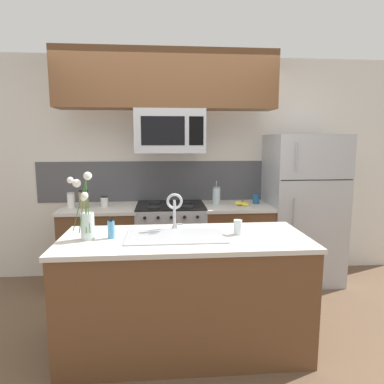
{
  "coord_description": "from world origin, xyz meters",
  "views": [
    {
      "loc": [
        -0.08,
        -2.88,
        1.64
      ],
      "look_at": [
        0.19,
        0.27,
        1.16
      ],
      "focal_mm": 32.0,
      "sensor_mm": 36.0,
      "label": 1
    }
  ],
  "objects_px": {
    "coffee_tin": "(256,199)",
    "stove_range": "(171,244)",
    "microwave": "(170,131)",
    "storage_jar_medium": "(84,199)",
    "banana_bunch": "(242,204)",
    "french_press": "(216,196)",
    "storage_jar_tall": "(71,200)",
    "sink_faucet": "(175,206)",
    "flower_vase": "(86,218)",
    "dish_soap_bottle": "(111,229)",
    "storage_jar_short": "(104,201)",
    "refrigerator": "(302,208)",
    "drinking_glass": "(238,227)"
  },
  "relations": [
    {
      "from": "coffee_tin",
      "to": "dish_soap_bottle",
      "type": "bearing_deg",
      "value": -138.5
    },
    {
      "from": "microwave",
      "to": "refrigerator",
      "type": "height_order",
      "value": "microwave"
    },
    {
      "from": "storage_jar_tall",
      "to": "storage_jar_medium",
      "type": "bearing_deg",
      "value": -9.5
    },
    {
      "from": "storage_jar_short",
      "to": "coffee_tin",
      "type": "xyz_separation_m",
      "value": [
        1.73,
        0.02,
        -0.0
      ]
    },
    {
      "from": "banana_bunch",
      "to": "sink_faucet",
      "type": "bearing_deg",
      "value": -129.14
    },
    {
      "from": "stove_range",
      "to": "coffee_tin",
      "type": "distance_m",
      "value": 1.12
    },
    {
      "from": "refrigerator",
      "to": "drinking_glass",
      "type": "distance_m",
      "value": 1.63
    },
    {
      "from": "stove_range",
      "to": "flower_vase",
      "type": "xyz_separation_m",
      "value": [
        -0.65,
        -1.28,
        0.61
      ]
    },
    {
      "from": "coffee_tin",
      "to": "stove_range",
      "type": "bearing_deg",
      "value": -177.12
    },
    {
      "from": "refrigerator",
      "to": "storage_jar_tall",
      "type": "relative_size",
      "value": 10.22
    },
    {
      "from": "stove_range",
      "to": "sink_faucet",
      "type": "xyz_separation_m",
      "value": [
        0.01,
        -1.04,
        0.65
      ]
    },
    {
      "from": "storage_jar_short",
      "to": "dish_soap_bottle",
      "type": "relative_size",
      "value": 0.7
    },
    {
      "from": "storage_jar_tall",
      "to": "storage_jar_short",
      "type": "xyz_separation_m",
      "value": [
        0.35,
        0.04,
        -0.03
      ]
    },
    {
      "from": "french_press",
      "to": "sink_faucet",
      "type": "relative_size",
      "value": 0.87
    },
    {
      "from": "french_press",
      "to": "dish_soap_bottle",
      "type": "relative_size",
      "value": 1.62
    },
    {
      "from": "storage_jar_medium",
      "to": "french_press",
      "type": "distance_m",
      "value": 1.48
    },
    {
      "from": "french_press",
      "to": "drinking_glass",
      "type": "height_order",
      "value": "french_press"
    },
    {
      "from": "french_press",
      "to": "flower_vase",
      "type": "relative_size",
      "value": 0.52
    },
    {
      "from": "storage_jar_tall",
      "to": "storage_jar_medium",
      "type": "height_order",
      "value": "storage_jar_medium"
    },
    {
      "from": "storage_jar_tall",
      "to": "coffee_tin",
      "type": "relative_size",
      "value": 1.51
    },
    {
      "from": "refrigerator",
      "to": "microwave",
      "type": "bearing_deg",
      "value": -178.47
    },
    {
      "from": "storage_jar_medium",
      "to": "drinking_glass",
      "type": "xyz_separation_m",
      "value": [
        1.44,
        -1.19,
        -0.04
      ]
    },
    {
      "from": "microwave",
      "to": "storage_jar_medium",
      "type": "xyz_separation_m",
      "value": [
        -0.94,
        -0.02,
        -0.73
      ]
    },
    {
      "from": "stove_range",
      "to": "sink_faucet",
      "type": "bearing_deg",
      "value": -89.4
    },
    {
      "from": "microwave",
      "to": "drinking_glass",
      "type": "distance_m",
      "value": 1.51
    },
    {
      "from": "refrigerator",
      "to": "flower_vase",
      "type": "height_order",
      "value": "refrigerator"
    },
    {
      "from": "storage_jar_medium",
      "to": "flower_vase",
      "type": "distance_m",
      "value": 1.28
    },
    {
      "from": "storage_jar_medium",
      "to": "drinking_glass",
      "type": "relative_size",
      "value": 1.68
    },
    {
      "from": "storage_jar_short",
      "to": "sink_faucet",
      "type": "distance_m",
      "value": 1.31
    },
    {
      "from": "microwave",
      "to": "coffee_tin",
      "type": "bearing_deg",
      "value": 4.09
    },
    {
      "from": "storage_jar_tall",
      "to": "french_press",
      "type": "relative_size",
      "value": 0.62
    },
    {
      "from": "french_press",
      "to": "drinking_glass",
      "type": "bearing_deg",
      "value": -91.47
    },
    {
      "from": "banana_bunch",
      "to": "french_press",
      "type": "bearing_deg",
      "value": 156.76
    },
    {
      "from": "storage_jar_tall",
      "to": "storage_jar_medium",
      "type": "distance_m",
      "value": 0.14
    },
    {
      "from": "refrigerator",
      "to": "storage_jar_medium",
      "type": "height_order",
      "value": "refrigerator"
    },
    {
      "from": "storage_jar_tall",
      "to": "sink_faucet",
      "type": "relative_size",
      "value": 0.54
    },
    {
      "from": "microwave",
      "to": "refrigerator",
      "type": "bearing_deg",
      "value": 1.53
    },
    {
      "from": "storage_jar_medium",
      "to": "banana_bunch",
      "type": "bearing_deg",
      "value": -0.77
    },
    {
      "from": "microwave",
      "to": "sink_faucet",
      "type": "xyz_separation_m",
      "value": [
        0.01,
        -1.02,
        -0.63
      ]
    },
    {
      "from": "refrigerator",
      "to": "french_press",
      "type": "distance_m",
      "value": 1.02
    },
    {
      "from": "storage_jar_tall",
      "to": "sink_faucet",
      "type": "height_order",
      "value": "sink_faucet"
    },
    {
      "from": "refrigerator",
      "to": "dish_soap_bottle",
      "type": "relative_size",
      "value": 10.32
    },
    {
      "from": "banana_bunch",
      "to": "flower_vase",
      "type": "relative_size",
      "value": 0.37
    },
    {
      "from": "refrigerator",
      "to": "storage_jar_tall",
      "type": "height_order",
      "value": "refrigerator"
    },
    {
      "from": "flower_vase",
      "to": "dish_soap_bottle",
      "type": "bearing_deg",
      "value": 8.87
    },
    {
      "from": "storage_jar_medium",
      "to": "french_press",
      "type": "xyz_separation_m",
      "value": [
        1.47,
        0.1,
        0.0
      ]
    },
    {
      "from": "storage_jar_medium",
      "to": "sink_faucet",
      "type": "xyz_separation_m",
      "value": [
        0.95,
        -1.0,
        0.1
      ]
    },
    {
      "from": "microwave",
      "to": "sink_faucet",
      "type": "distance_m",
      "value": 1.2
    },
    {
      "from": "storage_jar_short",
      "to": "french_press",
      "type": "distance_m",
      "value": 1.26
    },
    {
      "from": "dish_soap_bottle",
      "to": "banana_bunch",
      "type": "bearing_deg",
      "value": 42.81
    }
  ]
}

